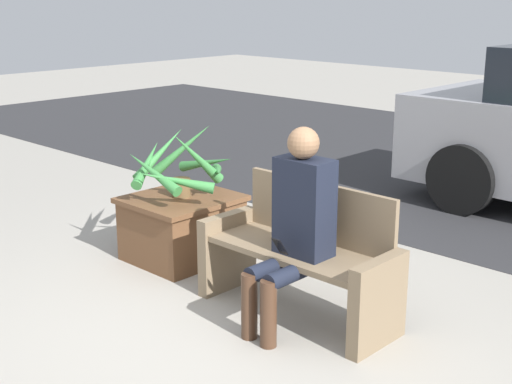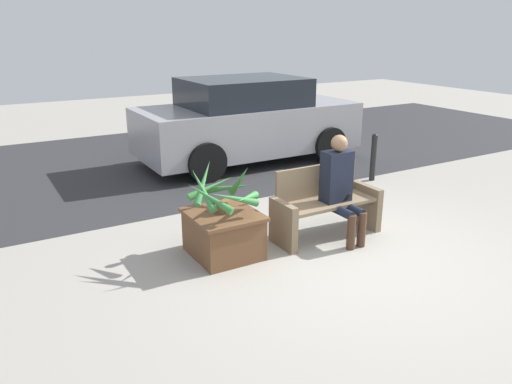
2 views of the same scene
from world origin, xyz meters
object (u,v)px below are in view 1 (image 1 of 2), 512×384
Objects in this scene: bench at (301,256)px; planter_box at (182,225)px; person_seated at (296,221)px; potted_plant at (180,166)px.

planter_box is (-1.37, 0.12, -0.13)m from bench.
bench is 1.07× the size of person_seated.
person_seated is (0.09, -0.17, 0.31)m from bench.
planter_box is 0.92× the size of potted_plant.
person_seated is 1.57× the size of planter_box.
bench is 1.55× the size of potted_plant.
planter_box is at bearing 174.87° from bench.
person_seated is at bearing -11.20° from potted_plant.
potted_plant is at bearing 174.89° from bench.
bench is 1.38m from planter_box.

